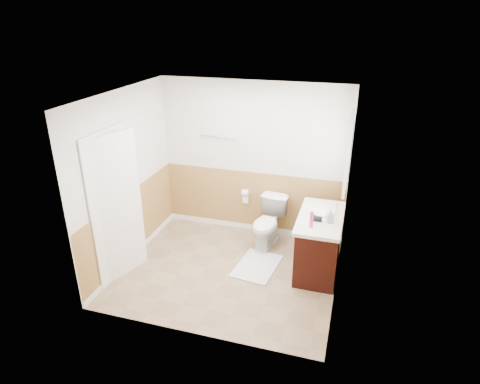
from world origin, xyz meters
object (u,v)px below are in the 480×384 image
(vanity_cabinet, at_px, (319,245))
(lotion_bottle, at_px, (311,219))
(soap_dispenser, at_px, (330,216))
(bath_mat, at_px, (257,266))
(toilet, at_px, (268,224))

(vanity_cabinet, distance_m, lotion_bottle, 0.66)
(lotion_bottle, xyz_separation_m, soap_dispenser, (0.22, 0.20, -0.01))
(vanity_cabinet, xyz_separation_m, soap_dispenser, (0.12, -0.13, 0.55))
(soap_dispenser, bearing_deg, vanity_cabinet, 131.67)
(bath_mat, bearing_deg, vanity_cabinet, 13.30)
(lotion_bottle, relative_size, soap_dispenser, 1.15)
(toilet, relative_size, soap_dispenser, 4.01)
(vanity_cabinet, xyz_separation_m, lotion_bottle, (-0.10, -0.34, 0.56))
(vanity_cabinet, relative_size, lotion_bottle, 5.00)
(vanity_cabinet, bearing_deg, toilet, 152.41)
(toilet, height_order, lotion_bottle, lotion_bottle)
(bath_mat, xyz_separation_m, soap_dispenser, (0.97, 0.06, 0.94))
(toilet, height_order, vanity_cabinet, vanity_cabinet)
(toilet, bearing_deg, vanity_cabinet, -20.77)
(toilet, relative_size, vanity_cabinet, 0.70)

